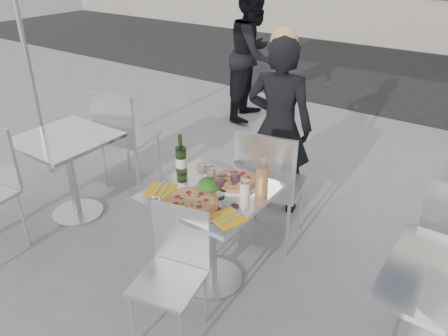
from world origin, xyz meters
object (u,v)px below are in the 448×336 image
Objects in this scene: side_chair_lfar at (122,132)px; napkin_left at (161,189)px; chair_far at (269,180)px; pizza_near at (191,202)px; woman_diner at (279,127)px; wineglass_red_b at (235,178)px; carafe at (262,181)px; chair_near at (174,263)px; napkin_right at (228,218)px; salad_plate at (209,186)px; wineglass_white_a at (202,169)px; wineglass_white_b at (211,173)px; main_table at (211,218)px; side_table_left at (68,160)px; pedestrian_a at (253,54)px; wineglass_red_a at (220,182)px; pizza_far at (236,180)px; wine_bottle at (181,159)px; sugar_shaker at (245,188)px.

side_chair_lfar is 4.21× the size of napkin_left.
pizza_near is at bearing 70.40° from chair_far.
woman_diner is 9.87× the size of wineglass_red_b.
chair_near is at bearing -113.90° from carafe.
salad_plate is at bearing 163.12° from napkin_right.
wineglass_white_b is at bearing -4.69° from wineglass_white_a.
pizza_near is at bearing 81.93° from woman_diner.
chair_near reaches higher than main_table.
main_table is at bearing 83.22° from woman_diner.
side_chair_lfar is at bearing 164.50° from carafe.
pedestrian_a is (-0.03, 2.99, 0.32)m from side_table_left.
chair_near is 5.24× the size of wineglass_red_a.
chair_far is 0.44m from pizza_far.
salad_plate is 1.40× the size of wineglass_red_a.
woman_diner reaches higher than chair_near.
wineglass_white_a is at bearing 110.93° from pizza_near.
side_table_left is 4.76× the size of wineglass_white_b.
chair_far is 0.58× the size of pedestrian_a.
side_table_left is at bearing -176.82° from wine_bottle.
salad_plate reaches higher than main_table.
pizza_near is 2.18× the size of wineglass_white_b.
chair_near is (0.06, -0.45, -0.05)m from main_table.
woman_diner is at bearing 113.17° from carafe.
pizza_near is 2.18× the size of wineglass_red_a.
main_table is at bearing 10.92° from napkin_left.
side_chair_lfar is at bearing -12.61° from chair_far.
wineglass_white_a reaches higher than chair_near.
chair_near is 1.63m from woman_diner.
pizza_near is (-0.01, -0.19, 0.22)m from main_table.
woman_diner is 14.53× the size of sugar_shaker.
main_table is 0.39m from napkin_left.
napkin_left is (-0.48, -0.26, -0.05)m from sugar_shaker.
pizza_far is at bearing 67.89° from main_table.
chair_far is at bearing 82.23° from pizza_near.
chair_far is at bearing 41.95° from napkin_left.
wine_bottle is (-0.37, -0.12, 0.10)m from pizza_far.
pedestrian_a is at bearing -100.36° from side_chair_lfar.
wine_bottle is at bearing 144.18° from side_chair_lfar.
main_table is at bearing -155.92° from wineglass_red_b.
salad_plate is (-0.01, -0.01, 0.25)m from main_table.
wineglass_red_a reaches higher than napkin_right.
main_table is at bearing -112.11° from pizza_far.
napkin_left is (1.26, -3.17, -0.11)m from pedestrian_a.
side_table_left is 1.63m from wineglass_red_a.
chair_near is 0.42m from napkin_right.
chair_near is 5.24× the size of wineglass_white_a.
wineglass_red_b is (1.65, 0.07, 0.32)m from side_table_left.
woman_diner is 1.16m from salad_plate.
pizza_near is at bearing -128.63° from sugar_shaker.
main_table is 0.34m from wineglass_red_a.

